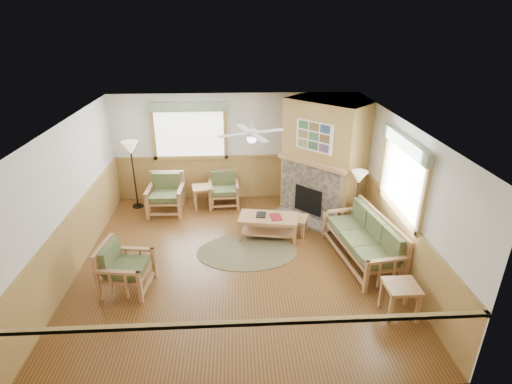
{
  "coord_description": "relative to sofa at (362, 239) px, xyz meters",
  "views": [
    {
      "loc": [
        0.0,
        -6.57,
        4.41
      ],
      "look_at": [
        0.4,
        0.7,
        1.15
      ],
      "focal_mm": 28.0,
      "sensor_mm": 36.0,
      "label": 1
    }
  ],
  "objects": [
    {
      "name": "wall_right",
      "position": [
        0.6,
        0.09,
        0.89
      ],
      "size": [
        0.02,
        6.0,
        2.7
      ],
      "primitive_type": "cube",
      "color": "white",
      "rests_on": "floor"
    },
    {
      "name": "book_red",
      "position": [
        -1.57,
        0.92,
        0.07
      ],
      "size": [
        0.26,
        0.33,
        0.03
      ],
      "primitive_type": "cube",
      "rotation": [
        0.0,
        0.0,
        0.13
      ],
      "color": "maroon",
      "rests_on": "coffee_table"
    },
    {
      "name": "footstool",
      "position": [
        -1.1,
        1.1,
        -0.26
      ],
      "size": [
        0.58,
        0.58,
        0.39
      ],
      "primitive_type": null,
      "rotation": [
        0.0,
        0.0,
        -0.37
      ],
      "color": "#B18152",
      "rests_on": "floor"
    },
    {
      "name": "sofa",
      "position": [
        0.0,
        0.0,
        0.0
      ],
      "size": [
        2.09,
        1.12,
        0.91
      ],
      "primitive_type": null,
      "rotation": [
        0.0,
        0.0,
        -1.41
      ],
      "color": "#B18152",
      "rests_on": "floor"
    },
    {
      "name": "coffee_table",
      "position": [
        -1.72,
        0.97,
        -0.21
      ],
      "size": [
        1.32,
        0.82,
        0.49
      ],
      "primitive_type": null,
      "rotation": [
        0.0,
        0.0,
        -0.18
      ],
      "color": "#B18152",
      "rests_on": "floor"
    },
    {
      "name": "armchair_back_right",
      "position": [
        -2.71,
        2.64,
        -0.05
      ],
      "size": [
        0.76,
        0.76,
        0.82
      ],
      "primitive_type": null,
      "rotation": [
        0.0,
        0.0,
        0.03
      ],
      "color": "#B18152",
      "rests_on": "floor"
    },
    {
      "name": "floor_lamp_left",
      "position": [
        -4.86,
        2.63,
        0.39
      ],
      "size": [
        0.48,
        0.48,
        1.7
      ],
      "primitive_type": null,
      "rotation": [
        0.0,
        0.0,
        -0.28
      ],
      "color": "black",
      "rests_on": "floor"
    },
    {
      "name": "fireplace",
      "position": [
        -0.35,
        2.14,
        0.89
      ],
      "size": [
        3.11,
        3.11,
        2.7
      ],
      "primitive_type": null,
      "rotation": [
        0.0,
        0.0,
        -0.79
      ],
      "color": "#A78244",
      "rests_on": "floor"
    },
    {
      "name": "ceiling_fan",
      "position": [
        -2.1,
        0.39,
        2.2
      ],
      "size": [
        1.59,
        1.59,
        0.36
      ],
      "primitive_type": null,
      "rotation": [
        0.0,
        0.0,
        0.35
      ],
      "color": "white",
      "rests_on": "ceiling"
    },
    {
      "name": "wall_back",
      "position": [
        -2.4,
        3.09,
        0.89
      ],
      "size": [
        6.0,
        0.02,
        2.7
      ],
      "primitive_type": "cube",
      "color": "white",
      "rests_on": "floor"
    },
    {
      "name": "floor_lamp_right",
      "position": [
        0.15,
        1.02,
        0.28
      ],
      "size": [
        0.44,
        0.44,
        1.47
      ],
      "primitive_type": null,
      "rotation": [
        0.0,
        0.0,
        -0.4
      ],
      "color": "black",
      "rests_on": "floor"
    },
    {
      "name": "braided_rug",
      "position": [
        -2.2,
        0.38,
        -0.45
      ],
      "size": [
        2.2,
        2.2,
        0.01
      ],
      "primitive_type": "cylinder",
      "rotation": [
        0.0,
        0.0,
        0.09
      ],
      "color": "brown",
      "rests_on": "floor"
    },
    {
      "name": "end_table_sofa",
      "position": [
        0.15,
        -1.57,
        -0.17
      ],
      "size": [
        0.51,
        0.49,
        0.57
      ],
      "primitive_type": null,
      "rotation": [
        0.0,
        0.0,
        0.01
      ],
      "color": "#B18152",
      "rests_on": "floor"
    },
    {
      "name": "book_dark",
      "position": [
        -1.87,
        1.04,
        0.06
      ],
      "size": [
        0.24,
        0.3,
        0.02
      ],
      "primitive_type": "cube",
      "rotation": [
        0.0,
        0.0,
        -0.18
      ],
      "color": "black",
      "rests_on": "coffee_table"
    },
    {
      "name": "window_right",
      "position": [
        0.56,
        -0.11,
        2.07
      ],
      "size": [
        0.16,
        1.9,
        1.5
      ],
      "primitive_type": null,
      "color": "white",
      "rests_on": "wall_right"
    },
    {
      "name": "wall_left",
      "position": [
        -5.4,
        0.09,
        0.89
      ],
      "size": [
        0.02,
        6.0,
        2.7
      ],
      "primitive_type": "cube",
      "color": "white",
      "rests_on": "floor"
    },
    {
      "name": "window_back",
      "position": [
        -3.5,
        3.05,
        2.07
      ],
      "size": [
        1.9,
        0.16,
        1.5
      ],
      "primitive_type": null,
      "color": "white",
      "rests_on": "wall_back"
    },
    {
      "name": "end_table_chairs",
      "position": [
        -3.22,
        2.54,
        -0.19
      ],
      "size": [
        0.55,
        0.54,
        0.54
      ],
      "primitive_type": null,
      "rotation": [
        0.0,
        0.0,
        0.17
      ],
      "color": "#B18152",
      "rests_on": "floor"
    },
    {
      "name": "ceiling",
      "position": [
        -2.4,
        0.09,
        2.24
      ],
      "size": [
        6.0,
        6.0,
        0.01
      ],
      "primitive_type": "cube",
      "color": "white",
      "rests_on": "floor"
    },
    {
      "name": "floor",
      "position": [
        -2.4,
        0.09,
        -0.46
      ],
      "size": [
        6.0,
        6.0,
        0.01
      ],
      "primitive_type": "cube",
      "color": "brown",
      "rests_on": "ground"
    },
    {
      "name": "wall_front",
      "position": [
        -2.4,
        -2.91,
        0.89
      ],
      "size": [
        6.0,
        0.02,
        2.7
      ],
      "primitive_type": "cube",
      "color": "white",
      "rests_on": "floor"
    },
    {
      "name": "armchair_back_left",
      "position": [
        -4.09,
        2.29,
        0.0
      ],
      "size": [
        0.84,
        0.84,
        0.92
      ],
      "primitive_type": null,
      "rotation": [
        0.0,
        0.0,
        -0.03
      ],
      "color": "#B18152",
      "rests_on": "floor"
    },
    {
      "name": "armchair_left",
      "position": [
        -4.31,
        -0.66,
        -0.02
      ],
      "size": [
        0.88,
        0.88,
        0.87
      ],
      "primitive_type": null,
      "rotation": [
        0.0,
        0.0,
        1.43
      ],
      "color": "#B18152",
      "rests_on": "floor"
    },
    {
      "name": "wainscot",
      "position": [
        -2.4,
        0.09,
        0.09
      ],
      "size": [
        6.0,
        6.0,
        1.1
      ],
      "primitive_type": null,
      "color": "#A78244",
      "rests_on": "floor"
    }
  ]
}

